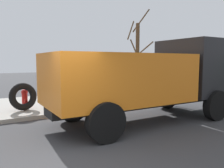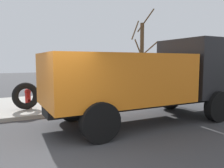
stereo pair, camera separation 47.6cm
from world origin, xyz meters
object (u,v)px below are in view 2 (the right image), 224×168
object	(u,v)px
fire_hydrant	(28,97)
loose_tire	(26,96)
bare_tree	(142,57)
dump_truck_orange	(149,77)

from	to	relation	value
fire_hydrant	loose_tire	size ratio (longest dim) A/B	0.74
loose_tire	bare_tree	world-z (taller)	bare_tree
fire_hydrant	loose_tire	world-z (taller)	loose_tire
loose_tire	dump_truck_orange	distance (m)	5.14
dump_truck_orange	fire_hydrant	bearing A→B (deg)	133.32
loose_tire	bare_tree	distance (m)	6.49
loose_tire	fire_hydrant	bearing A→B (deg)	71.59
loose_tire	dump_truck_orange	xyz separation A→B (m)	(3.74, -3.41, 0.89)
bare_tree	loose_tire	bearing A→B (deg)	-175.22
fire_hydrant	bare_tree	distance (m)	6.37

